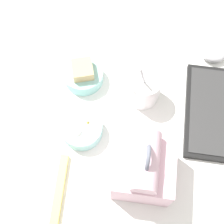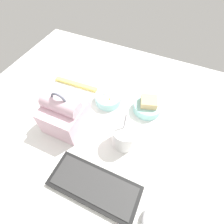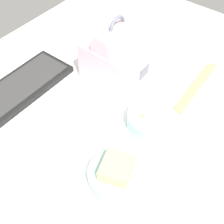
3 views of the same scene
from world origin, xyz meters
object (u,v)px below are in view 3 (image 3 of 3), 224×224
lunch_bag (117,55)px  bento_bowl_sandwich (116,175)px  bento_bowl_snacks (150,120)px  chopstick_case (196,87)px  soup_cup (62,117)px  keyboard (19,88)px

lunch_bag → bento_bowl_sandwich: (-29.81, -22.57, -4.89)cm
bento_bowl_sandwich → bento_bowl_snacks: (18.95, 3.02, -0.47)cm
bento_bowl_sandwich → bento_bowl_snacks: 19.19cm
chopstick_case → bento_bowl_sandwich: bearing=179.7°
soup_cup → chopstick_case: (35.72, -20.42, -4.59)cm
bento_bowl_snacks → chopstick_case: bento_bowl_snacks is taller
lunch_bag → chopstick_case: bearing=-67.1°
soup_cup → bento_bowl_snacks: 23.18cm
keyboard → lunch_bag: lunch_bag is taller
lunch_bag → bento_bowl_snacks: lunch_bag is taller
lunch_bag → soup_cup: (-26.11, -2.35, -2.36)cm
bento_bowl_sandwich → lunch_bag: bearing=37.1°
keyboard → soup_cup: size_ratio=1.90×
bento_bowl_sandwich → chopstick_case: 39.47cm
lunch_bag → chopstick_case: lunch_bag is taller
bento_bowl_sandwich → chopstick_case: size_ratio=0.54×
keyboard → soup_cup: soup_cup is taller
bento_bowl_snacks → keyboard: bearing=108.1°
lunch_bag → soup_cup: bearing=-174.9°
lunch_bag → bento_bowl_sandwich: 37.71cm
bento_bowl_snacks → bento_bowl_sandwich: bearing=-170.9°
lunch_bag → bento_bowl_snacks: (-10.86, -19.55, -5.36)cm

